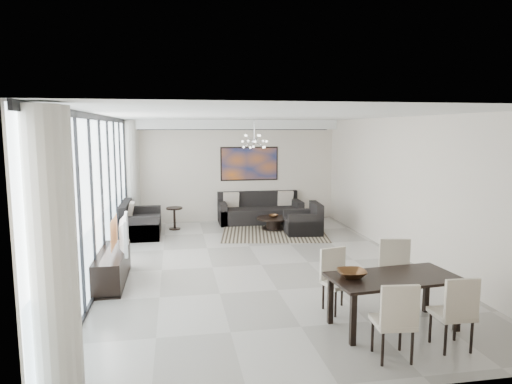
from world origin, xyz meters
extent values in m
cube|color=#A8A39B|center=(0.00, 0.00, 0.01)|extent=(6.00, 9.00, 0.02)
cube|color=white|center=(0.00, 0.00, 2.89)|extent=(6.00, 9.00, 0.02)
cube|color=beige|center=(0.00, 4.49, 1.45)|extent=(6.00, 0.02, 2.90)
cube|color=beige|center=(0.00, -4.49, 1.45)|extent=(6.00, 0.02, 2.90)
cube|color=beige|center=(2.99, 0.00, 1.45)|extent=(0.02, 9.00, 2.90)
cube|color=silver|center=(-2.98, 0.00, 1.45)|extent=(0.01, 8.95, 2.85)
cube|color=black|center=(-2.94, 0.00, 2.85)|extent=(0.04, 8.95, 0.10)
cube|color=black|center=(-2.94, 0.00, 0.03)|extent=(0.04, 8.95, 0.06)
cube|color=black|center=(-2.94, -4.00, 1.45)|extent=(0.04, 0.05, 2.88)
cube|color=black|center=(-2.94, -3.00, 1.45)|extent=(0.04, 0.05, 2.88)
cube|color=black|center=(-2.94, -2.00, 1.45)|extent=(0.04, 0.05, 2.88)
cube|color=black|center=(-2.94, -1.00, 1.45)|extent=(0.04, 0.05, 2.88)
cube|color=black|center=(-2.94, 0.00, 1.45)|extent=(0.04, 0.05, 2.88)
cube|color=black|center=(-2.94, 1.00, 1.45)|extent=(0.04, 0.05, 2.88)
cube|color=black|center=(-2.94, 2.00, 1.45)|extent=(0.04, 0.05, 2.88)
cube|color=black|center=(-2.94, 3.00, 1.45)|extent=(0.04, 0.05, 2.88)
cube|color=black|center=(-2.94, 4.00, 1.45)|extent=(0.04, 0.05, 2.88)
cylinder|color=beige|center=(-2.80, -4.15, 1.45)|extent=(0.36, 0.36, 2.85)
cylinder|color=beige|center=(-2.80, 4.15, 1.45)|extent=(0.36, 0.36, 2.85)
cube|color=white|center=(0.00, 4.30, 2.77)|extent=(5.98, 0.40, 0.26)
cube|color=#BE5C1A|center=(0.50, 4.47, 1.65)|extent=(1.68, 0.04, 0.98)
cylinder|color=silver|center=(0.30, 2.50, 2.62)|extent=(0.02, 0.02, 0.55)
sphere|color=silver|center=(0.30, 2.50, 2.35)|extent=(0.12, 0.12, 0.12)
cube|color=black|center=(0.83, 2.60, 0.01)|extent=(2.92, 2.42, 0.01)
cylinder|color=black|center=(0.92, 3.09, 0.30)|extent=(0.91, 0.91, 0.04)
cylinder|color=black|center=(0.92, 3.09, 0.14)|extent=(0.40, 0.40, 0.28)
cylinder|color=black|center=(0.92, 3.09, 0.01)|extent=(0.64, 0.64, 0.03)
imported|color=brown|center=(0.92, 3.09, 0.36)|extent=(0.27, 0.27, 0.08)
cube|color=black|center=(0.73, 4.02, 0.21)|extent=(2.34, 0.96, 0.43)
cube|color=black|center=(0.73, 4.40, 0.64)|extent=(2.34, 0.19, 0.43)
cube|color=black|center=(-0.34, 4.02, 0.31)|extent=(0.19, 0.96, 0.62)
cube|color=black|center=(1.81, 4.02, 0.31)|extent=(0.19, 0.96, 0.62)
cube|color=black|center=(-2.50, 3.05, 0.21)|extent=(0.94, 1.67, 0.42)
cube|color=black|center=(-2.88, 3.05, 0.63)|extent=(0.19, 1.67, 0.42)
cube|color=black|center=(-2.50, 2.31, 0.30)|extent=(0.94, 0.19, 0.61)
cube|color=black|center=(-2.50, 3.79, 0.30)|extent=(0.94, 0.19, 0.61)
cube|color=black|center=(1.55, 2.49, 0.20)|extent=(0.95, 0.99, 0.39)
cube|color=black|center=(1.90, 2.46, 0.59)|extent=(0.25, 0.94, 0.39)
cube|color=black|center=(1.58, 2.86, 0.28)|extent=(0.89, 0.24, 0.57)
cube|color=black|center=(1.52, 2.11, 0.28)|extent=(0.89, 0.24, 0.57)
cylinder|color=black|center=(-1.67, 3.54, 0.57)|extent=(0.43, 0.43, 0.04)
cylinder|color=black|center=(-1.67, 3.54, 0.28)|extent=(0.06, 0.06, 0.54)
cylinder|color=black|center=(-1.67, 3.54, 0.02)|extent=(0.30, 0.30, 0.03)
cube|color=black|center=(-2.76, -0.55, 0.27)|extent=(0.49, 1.74, 0.54)
imported|color=gray|center=(-2.60, -0.50, 0.85)|extent=(0.23, 1.06, 0.61)
cube|color=black|center=(1.21, -3.10, 0.69)|extent=(1.77, 1.00, 0.04)
cube|color=black|center=(0.48, -3.50, 0.34)|extent=(0.07, 0.07, 0.67)
cube|color=black|center=(0.42, -2.84, 0.34)|extent=(0.07, 0.07, 0.67)
cube|color=black|center=(1.99, -3.36, 0.34)|extent=(0.07, 0.07, 0.67)
cube|color=black|center=(1.93, -2.70, 0.34)|extent=(0.07, 0.07, 0.67)
cube|color=beige|center=(0.81, -3.88, 0.44)|extent=(0.48, 0.48, 0.06)
cube|color=beige|center=(0.79, -4.07, 0.68)|extent=(0.44, 0.09, 0.53)
cylinder|color=black|center=(0.65, -3.69, 0.20)|extent=(0.04, 0.04, 0.41)
cylinder|color=black|center=(0.96, -4.07, 0.20)|extent=(0.04, 0.04, 0.41)
cube|color=beige|center=(1.63, -3.77, 0.43)|extent=(0.44, 0.44, 0.06)
cube|color=beige|center=(1.62, -3.96, 0.67)|extent=(0.43, 0.05, 0.52)
cylinder|color=black|center=(1.46, -3.60, 0.20)|extent=(0.04, 0.04, 0.40)
cylinder|color=black|center=(1.79, -3.94, 0.20)|extent=(0.04, 0.04, 0.40)
cube|color=beige|center=(0.69, -2.46, 0.42)|extent=(0.50, 0.50, 0.05)
cube|color=beige|center=(0.65, -2.28, 0.66)|extent=(0.42, 0.14, 0.51)
cylinder|color=black|center=(0.88, -2.58, 0.20)|extent=(0.04, 0.04, 0.39)
cylinder|color=black|center=(0.49, -2.34, 0.20)|extent=(0.04, 0.04, 0.39)
cube|color=beige|center=(1.60, -2.47, 0.46)|extent=(0.54, 0.54, 0.06)
cube|color=beige|center=(1.64, -2.27, 0.72)|extent=(0.46, 0.14, 0.56)
cylinder|color=black|center=(1.74, -2.68, 0.22)|extent=(0.04, 0.04, 0.43)
cylinder|color=black|center=(1.46, -2.25, 0.22)|extent=(0.04, 0.04, 0.43)
imported|color=brown|center=(0.64, -3.03, 0.76)|extent=(0.41, 0.41, 0.09)
camera|label=1|loc=(-1.63, -8.53, 2.65)|focal=32.00mm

